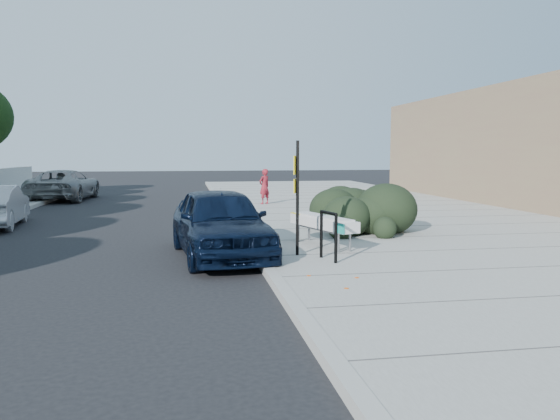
{
  "coord_description": "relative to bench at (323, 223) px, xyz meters",
  "views": [
    {
      "loc": [
        -1.54,
        -11.38,
        2.35
      ],
      "look_at": [
        0.64,
        1.25,
        1.0
      ],
      "focal_mm": 35.0,
      "sensor_mm": 36.0,
      "label": 1
    }
  ],
  "objects": [
    {
      "name": "sign_post",
      "position": [
        -0.83,
        -0.99,
        0.84
      ],
      "size": [
        0.15,
        0.27,
        2.46
      ],
      "rotation": [
        0.0,
        0.0,
        -0.43
      ],
      "color": "black",
      "rests_on": "sidewalk_near"
    },
    {
      "name": "hedge",
      "position": [
        1.69,
        2.88,
        0.2
      ],
      "size": [
        2.8,
        4.39,
        1.52
      ],
      "primitive_type": "ellipsoid",
      "rotation": [
        0.0,
        0.0,
        0.2
      ],
      "color": "black",
      "rests_on": "sidewalk_near"
    },
    {
      "name": "curb_near",
      "position": [
        -1.62,
        4.0,
        -0.62
      ],
      "size": [
        0.22,
        50.0,
        0.17
      ],
      "primitive_type": "cube",
      "color": "#9E9E99",
      "rests_on": "ground"
    },
    {
      "name": "sidewalk_near",
      "position": [
        3.98,
        4.0,
        -0.63
      ],
      "size": [
        11.2,
        50.0,
        0.15
      ],
      "primitive_type": "cube",
      "color": "gray",
      "rests_on": "ground"
    },
    {
      "name": "pedestrian",
      "position": [
        0.16,
        10.77,
        0.2
      ],
      "size": [
        0.66,
        0.61,
        1.51
      ],
      "primitive_type": "imported",
      "rotation": [
        0.0,
        0.0,
        3.77
      ],
      "color": "maroon",
      "rests_on": "sidewalk_near"
    },
    {
      "name": "suv_silver",
      "position": [
        -9.12,
        16.08,
        0.05
      ],
      "size": [
        2.87,
        5.58,
        1.5
      ],
      "primitive_type": "imported",
      "rotation": [
        0.0,
        0.0,
        3.07
      ],
      "color": "gray",
      "rests_on": "ground"
    },
    {
      "name": "sedan_navy",
      "position": [
        -2.42,
        -0.14,
        0.08
      ],
      "size": [
        2.4,
        4.82,
        1.58
      ],
      "primitive_type": "imported",
      "rotation": [
        0.0,
        0.0,
        0.12
      ],
      "color": "black",
      "rests_on": "ground"
    },
    {
      "name": "ground",
      "position": [
        -1.62,
        -1.0,
        -0.71
      ],
      "size": [
        120.0,
        120.0,
        0.0
      ],
      "primitive_type": "plane",
      "color": "black",
      "rests_on": "ground"
    },
    {
      "name": "bike_rack",
      "position": [
        -0.3,
        -1.66,
        0.05
      ],
      "size": [
        0.21,
        0.68,
        1.01
      ],
      "rotation": [
        0.0,
        0.0,
        0.23
      ],
      "color": "black",
      "rests_on": "sidewalk_near"
    },
    {
      "name": "bench",
      "position": [
        0.0,
        0.0,
        0.0
      ],
      "size": [
        1.16,
        2.38,
        0.7
      ],
      "rotation": [
        0.0,
        0.0,
        0.31
      ],
      "color": "gray",
      "rests_on": "sidewalk_near"
    }
  ]
}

